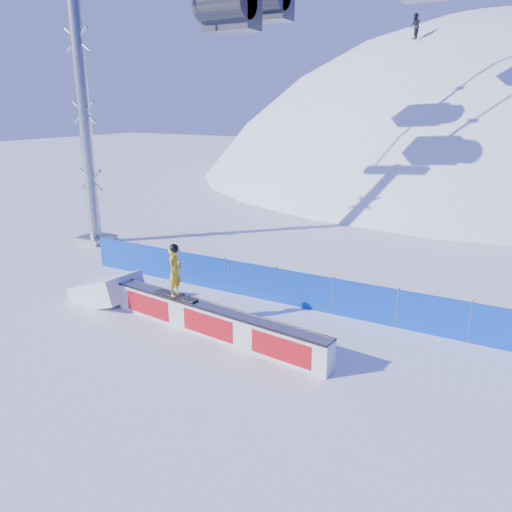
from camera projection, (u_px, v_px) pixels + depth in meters
The scene contains 6 objects.
ground at pixel (302, 391), 11.54m from camera, with size 160.00×160.00×0.00m, color white.
snow_hill at pixel (465, 349), 51.74m from camera, with size 64.00×64.00×64.00m.
safety_fence at pixel (364, 302), 15.11m from camera, with size 22.05×0.05×1.30m.
rail_box at pixel (213, 322), 14.14m from camera, with size 7.50×1.31×0.90m.
snow_ramp at pixel (108, 300), 16.87m from camera, with size 2.23×1.49×0.84m, color white, non-canonical shape.
snowboarder at pixel (175, 271), 14.56m from camera, with size 1.56×0.59×1.61m.
Camera 1 is at (4.07, -9.33, 6.35)m, focal length 35.00 mm.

